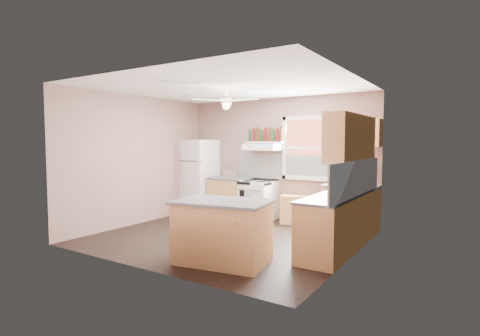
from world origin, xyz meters
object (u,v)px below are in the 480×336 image
Objects in this scene: island at (223,233)px; stove at (258,200)px; refrigerator at (199,176)px; toaster at (230,174)px; cart at (294,210)px.

stove is at bearing 100.78° from island.
refrigerator is 1.41× the size of island.
refrigerator is 0.94m from toaster.
cart is 0.44× the size of island.
cart is 2.94m from island.
refrigerator is 3.20× the size of cart.
refrigerator is at bearing -173.67° from toaster.
stove is at bearing 6.39° from refrigerator.
cart is at bearing 84.45° from island.
stove is (1.63, 0.06, -0.46)m from refrigerator.
refrigerator reaches higher than cart.
refrigerator is 2.57m from cart.
island reaches higher than cart.
toaster reaches higher than cart.
refrigerator is at bearing 124.17° from island.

